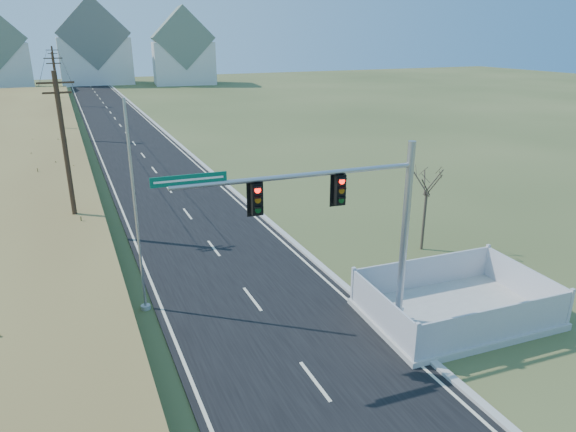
# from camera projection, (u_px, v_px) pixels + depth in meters

# --- Properties ---
(ground) EXTENTS (260.00, 260.00, 0.00)m
(ground) POSITION_uv_depth(u_px,v_px,m) (290.00, 350.00, 18.50)
(ground) COLOR #3E4C24
(ground) RESTS_ON ground
(road) EXTENTS (8.00, 180.00, 0.06)m
(road) POSITION_uv_depth(u_px,v_px,m) (122.00, 128.00, 61.64)
(road) COLOR black
(road) RESTS_ON ground
(curb) EXTENTS (0.30, 180.00, 0.18)m
(curb) POSITION_uv_depth(u_px,v_px,m) (157.00, 125.00, 63.19)
(curb) COLOR #B2AFA8
(curb) RESTS_ON ground
(utility_pole_near) EXTENTS (1.80, 0.26, 9.00)m
(utility_pole_near) POSITION_uv_depth(u_px,v_px,m) (66.00, 154.00, 27.42)
(utility_pole_near) COLOR #422D1E
(utility_pole_near) RESTS_ON ground
(utility_pole_mid) EXTENTS (1.80, 0.26, 9.00)m
(utility_pole_mid) POSITION_uv_depth(u_px,v_px,m) (58.00, 96.00, 53.31)
(utility_pole_mid) COLOR #422D1E
(utility_pole_mid) RESTS_ON ground
(utility_pole_far) EXTENTS (1.80, 0.26, 9.00)m
(utility_pole_far) POSITION_uv_depth(u_px,v_px,m) (56.00, 75.00, 79.20)
(utility_pole_far) COLOR #422D1E
(utility_pole_far) RESTS_ON ground
(condo_n) EXTENTS (15.27, 10.20, 18.54)m
(condo_n) POSITION_uv_depth(u_px,v_px,m) (94.00, 49.00, 113.36)
(condo_n) COLOR white
(condo_n) RESTS_ON ground
(condo_ne) EXTENTS (14.12, 10.51, 16.52)m
(condo_ne) POSITION_uv_depth(u_px,v_px,m) (183.00, 52.00, 113.51)
(condo_ne) COLOR white
(condo_ne) RESTS_ON ground
(traffic_signal_mast) EXTENTS (9.15, 0.87, 7.29)m
(traffic_signal_mast) POSITION_uv_depth(u_px,v_px,m) (360.00, 225.00, 17.92)
(traffic_signal_mast) COLOR #9EA0A5
(traffic_signal_mast) RESTS_ON ground
(fence_enclosure) EXTENTS (7.39, 5.23, 1.64)m
(fence_enclosure) POSITION_uv_depth(u_px,v_px,m) (455.00, 310.00, 20.57)
(fence_enclosure) COLOR #B7B5AD
(fence_enclosure) RESTS_ON ground
(open_sign) EXTENTS (0.57, 0.08, 0.70)m
(open_sign) POSITION_uv_depth(u_px,v_px,m) (397.00, 316.00, 19.97)
(open_sign) COLOR white
(open_sign) RESTS_ON ground
(flagpole) EXTENTS (0.39, 0.39, 8.60)m
(flagpole) POSITION_uv_depth(u_px,v_px,m) (138.00, 232.00, 20.10)
(flagpole) COLOR #B7B5AD
(flagpole) RESTS_ON ground
(bare_tree) EXTENTS (1.78, 1.78, 4.71)m
(bare_tree) POSITION_uv_depth(u_px,v_px,m) (428.00, 180.00, 25.89)
(bare_tree) COLOR #4C3F33
(bare_tree) RESTS_ON ground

